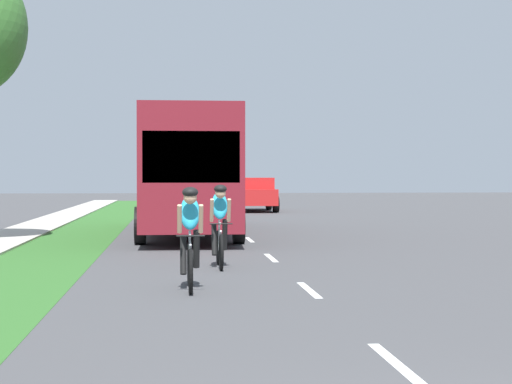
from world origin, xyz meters
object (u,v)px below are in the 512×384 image
(cyclist_lead, at_px, (190,237))
(pickup_red, at_px, (253,194))
(suv_white, at_px, (218,186))
(cyclist_trailing, at_px, (220,225))
(bus_maroon, at_px, (187,168))
(sedan_blue, at_px, (236,191))

(cyclist_lead, xyz_separation_m, pickup_red, (3.60, 28.36, 0.02))
(pickup_red, bearing_deg, suv_white, 91.34)
(cyclist_trailing, height_order, pickup_red, pickup_red)
(bus_maroon, bearing_deg, pickup_red, 77.79)
(cyclist_trailing, height_order, bus_maroon, bus_maroon)
(cyclist_lead, relative_size, suv_white, 0.37)
(sedan_blue, bearing_deg, pickup_red, -90.70)
(cyclist_lead, height_order, cyclist_trailing, same)
(cyclist_lead, bearing_deg, sedan_blue, 84.79)
(sedan_blue, bearing_deg, bus_maroon, -97.12)
(bus_maroon, bearing_deg, sedan_blue, 82.88)
(bus_maroon, xyz_separation_m, pickup_red, (3.44, 15.88, -1.15))
(cyclist_trailing, relative_size, bus_maroon, 0.15)
(cyclist_lead, xyz_separation_m, suv_white, (3.09, 50.12, 0.14))
(cyclist_trailing, xyz_separation_m, sedan_blue, (3.13, 38.14, -0.04))
(cyclist_lead, distance_m, cyclist_trailing, 3.16)
(bus_maroon, distance_m, suv_white, 37.77)
(pickup_red, bearing_deg, cyclist_trailing, -96.72)
(bus_maroon, relative_size, suv_white, 2.47)
(cyclist_trailing, distance_m, pickup_red, 25.44)
(cyclist_lead, height_order, suv_white, suv_white)
(cyclist_lead, distance_m, bus_maroon, 12.54)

